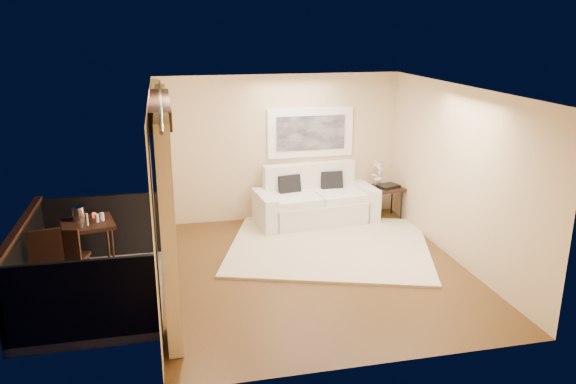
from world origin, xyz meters
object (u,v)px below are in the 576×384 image
object	(u,v)px
sofa	(314,202)
ice_bucket	(78,213)
orchid	(378,173)
balcony_chair_far	(69,253)
bistro_table	(88,227)
balcony_chair_near	(47,262)
side_table	(386,190)

from	to	relation	value
sofa	ice_bucket	bearing A→B (deg)	-166.01
orchid	ice_bucket	bearing A→B (deg)	-163.92
orchid	balcony_chair_far	bearing A→B (deg)	-159.41
sofa	bistro_table	distance (m)	4.12
sofa	balcony_chair_near	world-z (taller)	sofa
balcony_chair_far	balcony_chair_near	xyz separation A→B (m)	(-0.22, -0.36, 0.05)
sofa	orchid	world-z (taller)	orchid
side_table	bistro_table	bearing A→B (deg)	-164.40
bistro_table	balcony_chair_near	distance (m)	0.88
orchid	bistro_table	bearing A→B (deg)	-162.31
orchid	balcony_chair_near	world-z (taller)	orchid
side_table	balcony_chair_far	bearing A→B (deg)	-161.41
orchid	ice_bucket	xyz separation A→B (m)	(-5.19, -1.50, 0.08)
ice_bucket	sofa	bearing A→B (deg)	19.93
sofa	balcony_chair_far	xyz separation A→B (m)	(-4.03, -1.92, 0.15)
bistro_table	ice_bucket	size ratio (longest dim) A/B	4.20
orchid	sofa	bearing A→B (deg)	-176.76
sofa	orchid	xyz separation A→B (m)	(1.26, 0.07, 0.48)
sofa	orchid	distance (m)	1.35
side_table	balcony_chair_far	xyz separation A→B (m)	(-5.40, -1.82, -0.04)
ice_bucket	balcony_chair_near	bearing A→B (deg)	-110.31
side_table	sofa	bearing A→B (deg)	175.88
orchid	ice_bucket	world-z (taller)	orchid
sofa	balcony_chair_far	size ratio (longest dim) A/B	2.53
sofa	side_table	xyz separation A→B (m)	(1.37, -0.10, 0.18)
side_table	ice_bucket	size ratio (longest dim) A/B	3.24
orchid	bistro_table	size ratio (longest dim) A/B	0.56
bistro_table	balcony_chair_near	world-z (taller)	balcony_chair_near
side_table	balcony_chair_near	xyz separation A→B (m)	(-5.62, -2.18, 0.02)
balcony_chair_far	balcony_chair_near	size ratio (longest dim) A/B	0.91
ice_bucket	side_table	bearing A→B (deg)	14.05
sofa	ice_bucket	size ratio (longest dim) A/B	11.43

